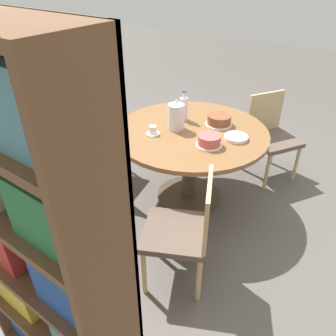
{
  "coord_description": "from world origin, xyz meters",
  "views": [
    {
      "loc": [
        -1.3,
        2.14,
        1.93
      ],
      "look_at": [
        0.0,
        0.34,
        0.5
      ],
      "focal_mm": 35.0,
      "sensor_mm": 36.0,
      "label": 1
    }
  ],
  "objects_px": {
    "chair_b": "(97,140)",
    "coffee_pot": "(176,116)",
    "cup_a": "(178,109)",
    "chair_a": "(271,134)",
    "bookshelf": "(40,245)",
    "water_bottle": "(184,108)",
    "chair_c": "(185,229)",
    "cup_b": "(153,131)",
    "cake_main": "(219,120)",
    "cake_second": "(209,141)"
  },
  "relations": [
    {
      "from": "coffee_pot",
      "to": "bookshelf",
      "type": "bearing_deg",
      "value": 104.04
    },
    {
      "from": "chair_b",
      "to": "coffee_pot",
      "type": "relative_size",
      "value": 3.22
    },
    {
      "from": "chair_a",
      "to": "chair_c",
      "type": "bearing_deg",
      "value": -147.59
    },
    {
      "from": "chair_c",
      "to": "bookshelf",
      "type": "distance_m",
      "value": 0.98
    },
    {
      "from": "chair_b",
      "to": "coffee_pot",
      "type": "xyz_separation_m",
      "value": [
        -0.77,
        -0.21,
        0.37
      ]
    },
    {
      "from": "chair_b",
      "to": "cake_second",
      "type": "height_order",
      "value": "chair_b"
    },
    {
      "from": "cake_main",
      "to": "cup_b",
      "type": "height_order",
      "value": "cake_main"
    },
    {
      "from": "bookshelf",
      "to": "coffee_pot",
      "type": "xyz_separation_m",
      "value": [
        0.4,
        -1.6,
        -0.08
      ]
    },
    {
      "from": "chair_c",
      "to": "water_bottle",
      "type": "height_order",
      "value": "water_bottle"
    },
    {
      "from": "chair_a",
      "to": "coffee_pot",
      "type": "height_order",
      "value": "coffee_pot"
    },
    {
      "from": "chair_c",
      "to": "coffee_pot",
      "type": "distance_m",
      "value": 1.02
    },
    {
      "from": "cake_second",
      "to": "cup_a",
      "type": "bearing_deg",
      "value": -35.52
    },
    {
      "from": "chair_b",
      "to": "chair_c",
      "type": "height_order",
      "value": "same"
    },
    {
      "from": "coffee_pot",
      "to": "cake_main",
      "type": "relative_size",
      "value": 1.11
    },
    {
      "from": "coffee_pot",
      "to": "water_bottle",
      "type": "xyz_separation_m",
      "value": [
        0.05,
        -0.19,
        -0.01
      ]
    },
    {
      "from": "chair_a",
      "to": "cup_b",
      "type": "bearing_deg",
      "value": -179.79
    },
    {
      "from": "water_bottle",
      "to": "chair_c",
      "type": "bearing_deg",
      "value": 124.29
    },
    {
      "from": "bookshelf",
      "to": "cup_b",
      "type": "height_order",
      "value": "bookshelf"
    },
    {
      "from": "chair_c",
      "to": "cup_b",
      "type": "xyz_separation_m",
      "value": [
        0.68,
        -0.55,
        0.29
      ]
    },
    {
      "from": "bookshelf",
      "to": "cup_b",
      "type": "xyz_separation_m",
      "value": [
        0.5,
        -1.4,
        -0.17
      ]
    },
    {
      "from": "chair_c",
      "to": "cup_a",
      "type": "height_order",
      "value": "chair_c"
    },
    {
      "from": "cup_a",
      "to": "chair_c",
      "type": "bearing_deg",
      "value": 126.36
    },
    {
      "from": "coffee_pot",
      "to": "cup_a",
      "type": "relative_size",
      "value": 2.27
    },
    {
      "from": "chair_b",
      "to": "cake_main",
      "type": "xyz_separation_m",
      "value": [
        -1.03,
        -0.5,
        0.3
      ]
    },
    {
      "from": "coffee_pot",
      "to": "cake_main",
      "type": "xyz_separation_m",
      "value": [
        -0.26,
        -0.28,
        -0.07
      ]
    },
    {
      "from": "chair_a",
      "to": "coffee_pot",
      "type": "relative_size",
      "value": 3.22
    },
    {
      "from": "cup_b",
      "to": "cake_second",
      "type": "bearing_deg",
      "value": -168.07
    },
    {
      "from": "bookshelf",
      "to": "cake_main",
      "type": "distance_m",
      "value": 1.89
    },
    {
      "from": "chair_a",
      "to": "chair_c",
      "type": "relative_size",
      "value": 1.0
    },
    {
      "from": "coffee_pot",
      "to": "cup_b",
      "type": "height_order",
      "value": "coffee_pot"
    },
    {
      "from": "chair_a",
      "to": "chair_c",
      "type": "distance_m",
      "value": 1.63
    },
    {
      "from": "water_bottle",
      "to": "cup_a",
      "type": "bearing_deg",
      "value": -40.34
    },
    {
      "from": "cup_a",
      "to": "cup_b",
      "type": "distance_m",
      "value": 0.51
    },
    {
      "from": "water_bottle",
      "to": "cake_main",
      "type": "xyz_separation_m",
      "value": [
        -0.31,
        -0.09,
        -0.07
      ]
    },
    {
      "from": "cake_main",
      "to": "cup_a",
      "type": "distance_m",
      "value": 0.45
    },
    {
      "from": "cup_a",
      "to": "cake_main",
      "type": "bearing_deg",
      "value": 176.9
    },
    {
      "from": "bookshelf",
      "to": "cake_main",
      "type": "bearing_deg",
      "value": 94.31
    },
    {
      "from": "bookshelf",
      "to": "water_bottle",
      "type": "bearing_deg",
      "value": 104.13
    },
    {
      "from": "cake_main",
      "to": "chair_c",
      "type": "bearing_deg",
      "value": 107.83
    },
    {
      "from": "chair_c",
      "to": "cup_a",
      "type": "xyz_separation_m",
      "value": [
        0.78,
        -1.05,
        0.29
      ]
    },
    {
      "from": "coffee_pot",
      "to": "cake_second",
      "type": "height_order",
      "value": "coffee_pot"
    },
    {
      "from": "chair_a",
      "to": "cake_main",
      "type": "height_order",
      "value": "chair_a"
    },
    {
      "from": "cake_second",
      "to": "cake_main",
      "type": "bearing_deg",
      "value": -72.66
    },
    {
      "from": "chair_b",
      "to": "cup_a",
      "type": "relative_size",
      "value": 7.3
    },
    {
      "from": "cake_second",
      "to": "chair_a",
      "type": "bearing_deg",
      "value": -99.6
    },
    {
      "from": "chair_b",
      "to": "cake_main",
      "type": "distance_m",
      "value": 1.18
    },
    {
      "from": "coffee_pot",
      "to": "cake_main",
      "type": "bearing_deg",
      "value": -132.23
    },
    {
      "from": "chair_b",
      "to": "water_bottle",
      "type": "bearing_deg",
      "value": -163.87
    },
    {
      "from": "water_bottle",
      "to": "cake_main",
      "type": "height_order",
      "value": "water_bottle"
    },
    {
      "from": "chair_a",
      "to": "water_bottle",
      "type": "xyz_separation_m",
      "value": [
        0.59,
        0.69,
        0.37
      ]
    }
  ]
}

